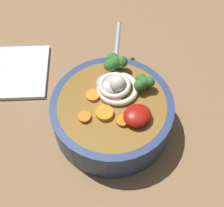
% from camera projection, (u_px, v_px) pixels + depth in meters
% --- Properties ---
extents(table_slab, '(1.23, 1.23, 0.04)m').
position_uv_depth(table_slab, '(111.00, 137.00, 0.57)').
color(table_slab, '#936D47').
rests_on(table_slab, ground).
extents(soup_bowl, '(0.21, 0.21, 0.07)m').
position_uv_depth(soup_bowl, '(112.00, 114.00, 0.54)').
color(soup_bowl, '#334775').
rests_on(soup_bowl, table_slab).
extents(noodle_pile, '(0.08, 0.08, 0.03)m').
position_uv_depth(noodle_pile, '(117.00, 87.00, 0.52)').
color(noodle_pile, silver).
rests_on(noodle_pile, soup_bowl).
extents(soup_spoon, '(0.12, 0.16, 0.02)m').
position_uv_depth(soup_spoon, '(114.00, 77.00, 0.53)').
color(soup_spoon, '#B7B7BC').
rests_on(soup_spoon, soup_bowl).
extents(chili_sauce_dollop, '(0.05, 0.04, 0.02)m').
position_uv_depth(chili_sauce_dollop, '(137.00, 115.00, 0.49)').
color(chili_sauce_dollop, '#B2190F').
rests_on(chili_sauce_dollop, soup_bowl).
extents(broccoli_floret_right, '(0.04, 0.03, 0.03)m').
position_uv_depth(broccoli_floret_right, '(143.00, 82.00, 0.51)').
color(broccoli_floret_right, '#7A9E60').
rests_on(broccoli_floret_right, soup_bowl).
extents(broccoli_floret_front, '(0.04, 0.04, 0.03)m').
position_uv_depth(broccoli_floret_front, '(115.00, 62.00, 0.53)').
color(broccoli_floret_front, '#7A9E60').
rests_on(broccoli_floret_front, soup_bowl).
extents(carrot_slice_near_spoon, '(0.02, 0.02, 0.01)m').
position_uv_depth(carrot_slice_near_spoon, '(122.00, 121.00, 0.49)').
color(carrot_slice_near_spoon, orange).
rests_on(carrot_slice_near_spoon, soup_bowl).
extents(carrot_slice_center, '(0.02, 0.02, 0.01)m').
position_uv_depth(carrot_slice_center, '(93.00, 96.00, 0.52)').
color(carrot_slice_center, orange).
rests_on(carrot_slice_center, soup_bowl).
extents(carrot_slice_beside_noodles, '(0.03, 0.03, 0.01)m').
position_uv_depth(carrot_slice_beside_noodles, '(106.00, 115.00, 0.49)').
color(carrot_slice_beside_noodles, orange).
rests_on(carrot_slice_beside_noodles, soup_bowl).
extents(carrot_slice_left, '(0.02, 0.02, 0.01)m').
position_uv_depth(carrot_slice_left, '(84.00, 117.00, 0.49)').
color(carrot_slice_left, orange).
rests_on(carrot_slice_left, soup_bowl).
extents(folded_napkin, '(0.18, 0.18, 0.01)m').
position_uv_depth(folded_napkin, '(16.00, 72.00, 0.63)').
color(folded_napkin, white).
rests_on(folded_napkin, table_slab).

